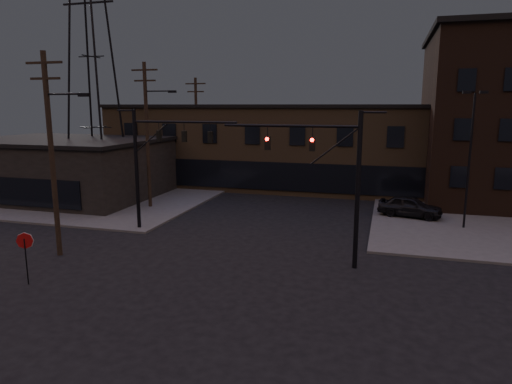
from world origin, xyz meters
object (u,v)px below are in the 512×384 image
Objects in this scene: traffic_signal_near at (335,172)px; parked_car_lot_b at (493,203)px; stop_sign at (25,246)px; car_crossing at (306,184)px; traffic_signal_far at (153,156)px; parked_car_lot_a at (410,206)px.

parked_car_lot_b is at bearing 55.61° from traffic_signal_near.
stop_sign is (-13.36, -6.49, -3.09)m from traffic_signal_near.
car_crossing is at bearing 72.46° from stop_sign.
parked_car_lot_b is (23.93, 21.93, -1.07)m from stop_sign.
traffic_signal_near and traffic_signal_far have the same top height.
parked_car_lot_a is (16.34, 8.21, -4.09)m from traffic_signal_far.
traffic_signal_far is 1.77× the size of parked_car_lot_a.
traffic_signal_near is at bearing 158.09° from parked_car_lot_b.
stop_sign is at bearing 144.98° from parked_car_lot_b.
stop_sign is at bearing 148.76° from parked_car_lot_a.
parked_car_lot_a is 1.05× the size of parked_car_lot_b.
parked_car_lot_b is at bearing 42.50° from stop_sign.
traffic_signal_far is at bearing 82.68° from stop_sign.
traffic_signal_near is 1.86× the size of car_crossing.
car_crossing is (-4.95, 20.11, -4.22)m from traffic_signal_near.
parked_car_lot_b is at bearing 27.81° from traffic_signal_far.
car_crossing is (-15.52, 4.66, -0.06)m from parked_car_lot_b.
car_crossing is at bearing 85.76° from parked_car_lot_b.
traffic_signal_near is at bearing -16.17° from traffic_signal_far.
car_crossing is (7.12, 16.61, -4.30)m from traffic_signal_far.
parked_car_lot_a reaches higher than parked_car_lot_b.
parked_car_lot_a is (4.27, 11.71, -4.01)m from traffic_signal_near.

